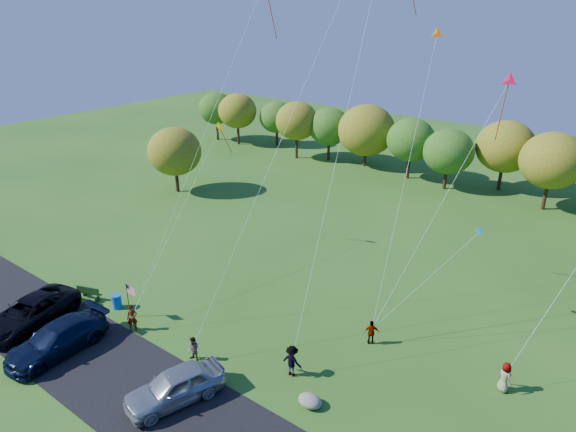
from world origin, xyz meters
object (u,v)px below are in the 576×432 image
(minivan_navy, at_px, (57,339))
(trash_barrel, at_px, (117,301))
(flyer_d, at_px, (371,332))
(park_bench, at_px, (89,292))
(minivan_dark, at_px, (30,313))
(flyer_a, at_px, (132,318))
(flyer_b, at_px, (194,350))
(flyer_c, at_px, (292,361))
(flyer_e, at_px, (505,377))
(minivan_silver, at_px, (175,386))

(minivan_navy, height_order, trash_barrel, minivan_navy)
(flyer_d, xyz_separation_m, park_bench, (-17.72, -7.25, -0.27))
(minivan_dark, distance_m, flyer_a, 6.54)
(flyer_b, bearing_deg, minivan_navy, -147.09)
(minivan_dark, bearing_deg, trash_barrel, 48.11)
(flyer_c, bearing_deg, minivan_navy, 25.03)
(flyer_c, height_order, flyer_d, flyer_c)
(minivan_dark, distance_m, flyer_d, 21.10)
(minivan_dark, distance_m, flyer_e, 27.93)
(flyer_c, xyz_separation_m, flyer_e, (9.50, 5.69, -0.05))
(flyer_a, height_order, trash_barrel, flyer_a)
(flyer_a, relative_size, flyer_d, 1.12)
(minivan_dark, bearing_deg, flyer_a, 20.58)
(flyer_b, distance_m, park_bench, 10.55)
(minivan_silver, bearing_deg, flyer_e, 57.28)
(flyer_d, bearing_deg, flyer_c, 32.67)
(flyer_a, relative_size, trash_barrel, 1.82)
(trash_barrel, bearing_deg, park_bench, -169.01)
(minivan_silver, distance_m, flyer_d, 11.65)
(flyer_e, distance_m, park_bench, 26.36)
(trash_barrel, bearing_deg, flyer_c, 7.43)
(park_bench, bearing_deg, flyer_b, -22.01)
(minivan_dark, height_order, trash_barrel, minivan_dark)
(minivan_silver, xyz_separation_m, park_bench, (-12.17, 2.99, -0.42))
(flyer_c, xyz_separation_m, flyer_d, (2.06, 5.06, -0.13))
(flyer_e, bearing_deg, flyer_d, 41.84)
(flyer_b, height_order, flyer_e, flyer_e)
(minivan_dark, distance_m, flyer_b, 11.33)
(flyer_a, xyz_separation_m, flyer_b, (5.18, 0.25, -0.11))
(flyer_c, relative_size, flyer_e, 1.06)
(flyer_b, bearing_deg, flyer_c, 26.13)
(minivan_dark, bearing_deg, flyer_e, 13.03)
(flyer_d, relative_size, flyer_e, 0.91)
(minivan_silver, distance_m, flyer_e, 16.94)
(minivan_dark, height_order, flyer_b, minivan_dark)
(minivan_dark, relative_size, minivan_navy, 1.04)
(minivan_silver, relative_size, flyer_e, 3.00)
(flyer_c, bearing_deg, flyer_d, -116.41)
(minivan_silver, distance_m, flyer_a, 7.25)
(flyer_b, relative_size, park_bench, 0.91)
(flyer_a, height_order, flyer_d, flyer_a)
(flyer_e, height_order, park_bench, flyer_e)
(park_bench, bearing_deg, flyer_a, -25.73)
(flyer_b, relative_size, flyer_c, 0.84)
(flyer_d, height_order, park_bench, flyer_d)
(minivan_dark, xyz_separation_m, flyer_a, (5.50, 3.53, -0.05))
(flyer_d, relative_size, trash_barrel, 1.62)
(park_bench, bearing_deg, flyer_c, -12.86)
(flyer_a, height_order, flyer_b, flyer_a)
(minivan_silver, xyz_separation_m, flyer_b, (-1.62, 2.77, -0.17))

